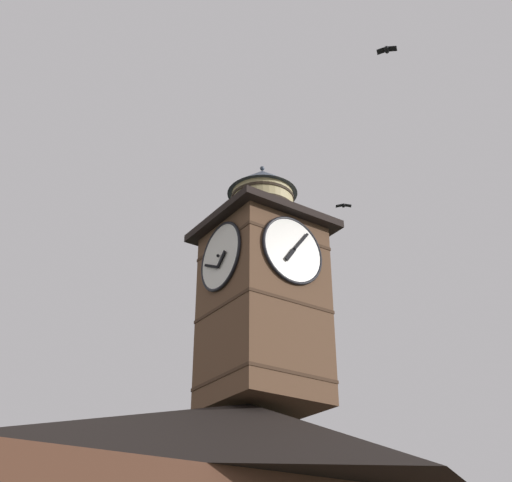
# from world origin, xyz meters

# --- Properties ---
(clock_tower) EXTENTS (3.77, 3.77, 8.45)m
(clock_tower) POSITION_xyz_m (-1.05, -1.17, 10.98)
(clock_tower) COLOR brown
(clock_tower) RESTS_ON building_main
(pine_tree_behind) EXTENTS (5.01, 5.01, 14.85)m
(pine_tree_behind) POSITION_xyz_m (-3.01, -6.11, 6.60)
(pine_tree_behind) COLOR #473323
(pine_tree_behind) RESTS_ON ground_plane
(moon) EXTENTS (2.03, 2.03, 2.03)m
(moon) POSITION_xyz_m (-16.53, -40.64, 16.49)
(moon) COLOR silver
(flying_bird_high) EXTENTS (0.65, 0.54, 0.15)m
(flying_bird_high) POSITION_xyz_m (-7.04, -3.67, 17.39)
(flying_bird_high) COLOR black
(flying_bird_low) EXTENTS (0.55, 0.61, 0.17)m
(flying_bird_low) POSITION_xyz_m (-2.12, 4.08, 17.44)
(flying_bird_low) COLOR black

